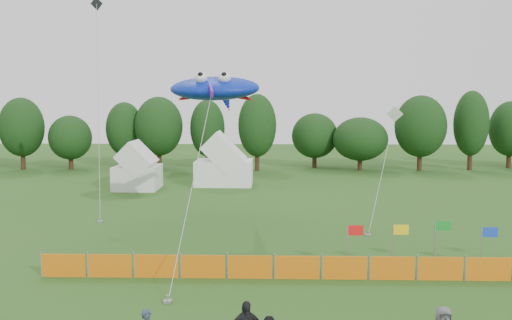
{
  "coord_description": "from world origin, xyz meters",
  "views": [
    {
      "loc": [
        0.66,
        -16.29,
        7.59
      ],
      "look_at": [
        0.0,
        6.0,
        5.2
      ],
      "focal_mm": 40.0,
      "sensor_mm": 36.0,
      "label": 1
    }
  ],
  "objects_px": {
    "tent_right": "(224,165)",
    "stingray_kite": "(216,89)",
    "barrier_fence": "(297,267)",
    "tent_left": "(137,170)"
  },
  "relations": [
    {
      "from": "barrier_fence",
      "to": "stingray_kite",
      "type": "height_order",
      "value": "stingray_kite"
    },
    {
      "from": "tent_left",
      "to": "stingray_kite",
      "type": "xyz_separation_m",
      "value": [
        8.19,
        -14.78,
        6.51
      ]
    },
    {
      "from": "barrier_fence",
      "to": "tent_left",
      "type": "bearing_deg",
      "value": 117.57
    },
    {
      "from": "tent_right",
      "to": "stingray_kite",
      "type": "distance_m",
      "value": 18.6
    },
    {
      "from": "tent_left",
      "to": "tent_right",
      "type": "bearing_deg",
      "value": 20.55
    },
    {
      "from": "tent_right",
      "to": "stingray_kite",
      "type": "bearing_deg",
      "value": -86.53
    },
    {
      "from": "tent_right",
      "to": "barrier_fence",
      "type": "bearing_deg",
      "value": -78.61
    },
    {
      "from": "tent_right",
      "to": "stingray_kite",
      "type": "height_order",
      "value": "stingray_kite"
    },
    {
      "from": "barrier_fence",
      "to": "tent_right",
      "type": "bearing_deg",
      "value": 101.39
    },
    {
      "from": "barrier_fence",
      "to": "stingray_kite",
      "type": "distance_m",
      "value": 12.67
    }
  ]
}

